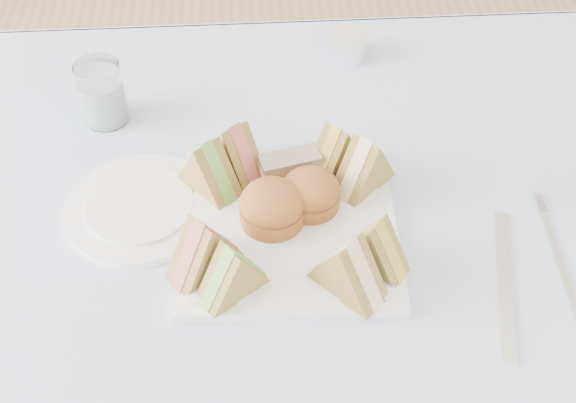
{
  "coord_description": "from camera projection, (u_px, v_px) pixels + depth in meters",
  "views": [
    {
      "loc": [
        -0.05,
        -0.49,
        1.4
      ],
      "look_at": [
        -0.01,
        0.07,
        0.8
      ],
      "focal_mm": 45.0,
      "sensor_mm": 36.0,
      "label": 1
    }
  ],
  "objects": [
    {
      "name": "tablecloth",
      "position": [
        302.0,
        278.0,
        0.81
      ],
      "size": [
        1.02,
        1.02,
        0.01
      ],
      "primitive_type": "cube",
      "color": "#B4C5F1",
      "rests_on": "table"
    },
    {
      "name": "serving_plate",
      "position": [
        288.0,
        227.0,
        0.85
      ],
      "size": [
        0.26,
        0.26,
        0.01
      ],
      "primitive_type": "cube",
      "rotation": [
        0.0,
        0.0,
        -0.04
      ],
      "color": "white",
      "rests_on": "tablecloth"
    },
    {
      "name": "sandwich_fl_a",
      "position": [
        203.0,
        245.0,
        0.78
      ],
      "size": [
        0.09,
        0.09,
        0.08
      ],
      "primitive_type": null,
      "rotation": [
        0.0,
        0.0,
        0.71
      ],
      "color": "olive",
      "rests_on": "serving_plate"
    },
    {
      "name": "sandwich_fl_b",
      "position": [
        232.0,
        270.0,
        0.76
      ],
      "size": [
        0.08,
        0.07,
        0.07
      ],
      "primitive_type": null,
      "rotation": [
        0.0,
        0.0,
        0.61
      ],
      "color": "olive",
      "rests_on": "serving_plate"
    },
    {
      "name": "sandwich_fr_a",
      "position": [
        376.0,
        243.0,
        0.78
      ],
      "size": [
        0.08,
        0.08,
        0.07
      ],
      "primitive_type": null,
      "rotation": [
        0.0,
        0.0,
        -0.72
      ],
      "color": "olive",
      "rests_on": "serving_plate"
    },
    {
      "name": "sandwich_fr_b",
      "position": [
        349.0,
        265.0,
        0.76
      ],
      "size": [
        0.09,
        0.09,
        0.08
      ],
      "primitive_type": null,
      "rotation": [
        0.0,
        0.0,
        -0.79
      ],
      "color": "olive",
      "rests_on": "serving_plate"
    },
    {
      "name": "sandwich_bl_a",
      "position": [
        208.0,
        166.0,
        0.86
      ],
      "size": [
        0.08,
        0.09,
        0.07
      ],
      "primitive_type": null,
      "rotation": [
        0.0,
        0.0,
        2.28
      ],
      "color": "olive",
      "rests_on": "serving_plate"
    },
    {
      "name": "sandwich_bl_b",
      "position": [
        236.0,
        148.0,
        0.88
      ],
      "size": [
        0.08,
        0.09,
        0.07
      ],
      "primitive_type": null,
      "rotation": [
        0.0,
        0.0,
        2.18
      ],
      "color": "olive",
      "rests_on": "serving_plate"
    },
    {
      "name": "sandwich_br_a",
      "position": [
        364.0,
        163.0,
        0.86
      ],
      "size": [
        0.09,
        0.09,
        0.08
      ],
      "primitive_type": null,
      "rotation": [
        0.0,
        0.0,
        -2.37
      ],
      "color": "olive",
      "rests_on": "serving_plate"
    },
    {
      "name": "sandwich_br_b",
      "position": [
        336.0,
        147.0,
        0.89
      ],
      "size": [
        0.08,
        0.08,
        0.07
      ],
      "primitive_type": null,
      "rotation": [
        0.0,
        0.0,
        -2.38
      ],
      "color": "olive",
      "rests_on": "serving_plate"
    },
    {
      "name": "scone_left",
      "position": [
        272.0,
        206.0,
        0.83
      ],
      "size": [
        0.09,
        0.09,
        0.05
      ],
      "primitive_type": "cylinder",
      "rotation": [
        0.0,
        0.0,
        -0.2
      ],
      "color": "#A95C2C",
      "rests_on": "serving_plate"
    },
    {
      "name": "scone_right",
      "position": [
        310.0,
        192.0,
        0.85
      ],
      "size": [
        0.09,
        0.09,
        0.05
      ],
      "primitive_type": "cylinder",
      "rotation": [
        0.0,
        0.0,
        0.24
      ],
      "color": "#A95C2C",
      "rests_on": "serving_plate"
    },
    {
      "name": "pastry_slice",
      "position": [
        290.0,
        167.0,
        0.89
      ],
      "size": [
        0.08,
        0.05,
        0.04
      ],
      "primitive_type": "cube",
      "rotation": [
        0.0,
        0.0,
        0.25
      ],
      "color": "tan",
      "rests_on": "serving_plate"
    },
    {
      "name": "side_plate",
      "position": [
        140.0,
        208.0,
        0.87
      ],
      "size": [
        0.19,
        0.19,
        0.01
      ],
      "primitive_type": "cylinder",
      "rotation": [
        0.0,
        0.0,
        0.03
      ],
      "color": "white",
      "rests_on": "tablecloth"
    },
    {
      "name": "water_glass",
      "position": [
        102.0,
        93.0,
        0.96
      ],
      "size": [
        0.07,
        0.07,
        0.09
      ],
      "primitive_type": "cylinder",
      "rotation": [
        0.0,
        0.0,
        0.11
      ],
      "color": "white",
      "rests_on": "tablecloth"
    },
    {
      "name": "tea_strainer",
      "position": [
        349.0,
        47.0,
        1.08
      ],
      "size": [
        0.08,
        0.08,
        0.03
      ],
      "primitive_type": "cylinder",
      "rotation": [
        0.0,
        0.0,
        -0.37
      ],
      "color": "white",
      "rests_on": "tablecloth"
    },
    {
      "name": "knife",
      "position": [
        505.0,
        283.0,
        0.8
      ],
      "size": [
        0.06,
        0.21,
        0.0
      ],
      "primitive_type": "cube",
      "rotation": [
        0.0,
        0.0,
        -0.22
      ],
      "color": "white",
      "rests_on": "tablecloth"
    },
    {
      "name": "fork",
      "position": [
        561.0,
        266.0,
        0.82
      ],
      "size": [
        0.02,
        0.16,
        0.0
      ],
      "primitive_type": "cube",
      "rotation": [
        0.0,
        0.0,
        -0.05
      ],
      "color": "white",
      "rests_on": "tablecloth"
    }
  ]
}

